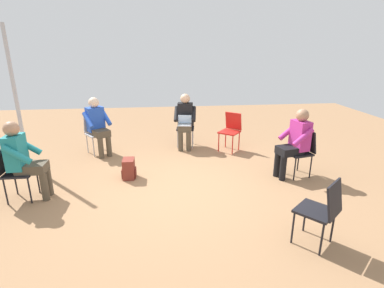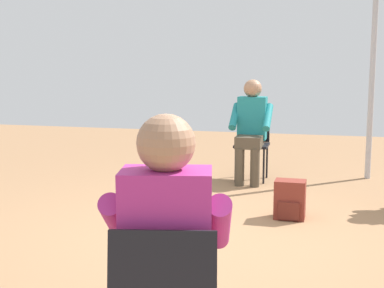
% 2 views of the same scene
% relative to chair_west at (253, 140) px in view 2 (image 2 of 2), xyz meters
% --- Properties ---
extents(ground_plane, '(14.00, 14.00, 0.00)m').
position_rel_chair_west_xyz_m(ground_plane, '(2.47, 0.13, -0.50)').
color(ground_plane, '#99704C').
extents(chair_west, '(0.44, 0.40, 0.85)m').
position_rel_chair_west_xyz_m(chair_west, '(0.00, 0.00, 0.00)').
color(chair_west, black).
rests_on(chair_west, ground).
extents(person_in_teal, '(0.52, 0.49, 1.24)m').
position_rel_chair_west_xyz_m(person_in_teal, '(0.17, 0.00, 0.20)').
color(person_in_teal, '#4C4233').
rests_on(person_in_teal, ground).
extents(person_in_magenta, '(0.57, 0.57, 1.24)m').
position_rel_chair_west_xyz_m(person_in_magenta, '(4.58, 0.35, 0.20)').
color(person_in_magenta, black).
rests_on(person_in_magenta, ground).
extents(backpack_near_laptop_user, '(0.25, 0.28, 0.36)m').
position_rel_chair_west_xyz_m(backpack_near_laptop_user, '(1.64, 0.60, -0.34)').
color(backpack_near_laptop_user, maroon).
rests_on(backpack_near_laptop_user, ground).
extents(tent_pole_far, '(0.07, 0.07, 2.65)m').
position_rel_chair_west_xyz_m(tent_pole_far, '(-0.41, 1.40, 0.83)').
color(tent_pole_far, '#B2B2B7').
rests_on(tent_pole_far, ground).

